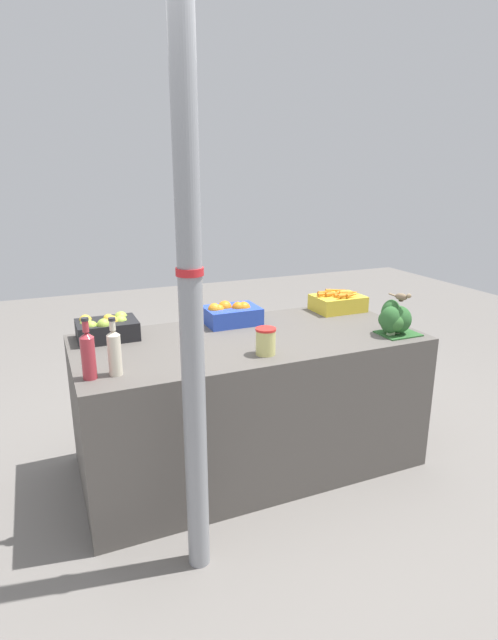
% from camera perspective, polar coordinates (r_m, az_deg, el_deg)
% --- Properties ---
extents(ground_plane, '(10.00, 10.00, 0.00)m').
position_cam_1_polar(ground_plane, '(3.17, 0.00, -15.82)').
color(ground_plane, slate).
extents(market_table, '(1.93, 0.90, 0.80)m').
position_cam_1_polar(market_table, '(2.98, 0.00, -9.28)').
color(market_table, '#56514C').
rests_on(market_table, ground_plane).
extents(support_pole, '(0.11, 0.11, 2.43)m').
position_cam_1_polar(support_pole, '(1.94, -6.68, 2.05)').
color(support_pole, gray).
rests_on(support_pole, ground_plane).
extents(apple_crate, '(0.33, 0.24, 0.14)m').
position_cam_1_polar(apple_crate, '(2.89, -15.97, -0.84)').
color(apple_crate, black).
rests_on(apple_crate, market_table).
extents(orange_crate, '(0.33, 0.24, 0.14)m').
position_cam_1_polar(orange_crate, '(3.06, -2.06, 0.72)').
color(orange_crate, '#2847B7').
rests_on(orange_crate, market_table).
extents(carrot_crate, '(0.33, 0.24, 0.14)m').
position_cam_1_polar(carrot_crate, '(3.41, 10.16, 2.04)').
color(carrot_crate, gold).
rests_on(carrot_crate, market_table).
extents(broccoli_pile, '(0.24, 0.18, 0.20)m').
position_cam_1_polar(broccoli_pile, '(2.96, 16.18, 0.07)').
color(broccoli_pile, '#2D602D').
rests_on(broccoli_pile, market_table).
extents(juice_bottle_ruby, '(0.06, 0.06, 0.29)m').
position_cam_1_polar(juice_bottle_ruby, '(2.34, -17.91, -3.68)').
color(juice_bottle_ruby, '#B2333D').
rests_on(juice_bottle_ruby, market_table).
extents(juice_bottle_cloudy, '(0.06, 0.06, 0.27)m').
position_cam_1_polar(juice_bottle_cloudy, '(2.35, -15.13, -3.45)').
color(juice_bottle_cloudy, beige).
rests_on(juice_bottle_cloudy, market_table).
extents(pickle_jar, '(0.11, 0.11, 0.14)m').
position_cam_1_polar(pickle_jar, '(2.54, 1.92, -2.43)').
color(pickle_jar, '#D1CC75').
rests_on(pickle_jar, market_table).
extents(sparrow_bird, '(0.07, 0.13, 0.05)m').
position_cam_1_polar(sparrow_bird, '(2.92, 17.10, 2.56)').
color(sparrow_bird, '#4C3D2D').
rests_on(sparrow_bird, broccoli_pile).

